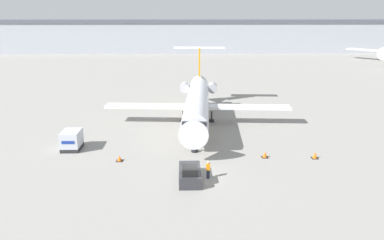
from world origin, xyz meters
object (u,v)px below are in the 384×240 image
(luggage_cart, at_px, (72,140))
(traffic_cone_mid, at_px, (315,155))
(airplane_main, at_px, (197,102))
(worker_near_tug, at_px, (208,169))
(pushback_tug, at_px, (190,174))
(traffic_cone_left, at_px, (120,158))
(traffic_cone_right, at_px, (265,154))

(luggage_cart, height_order, traffic_cone_mid, luggage_cart)
(airplane_main, height_order, luggage_cart, airplane_main)
(airplane_main, distance_m, worker_near_tug, 18.70)
(pushback_tug, xyz_separation_m, luggage_cart, (-13.89, 8.95, 0.47))
(pushback_tug, xyz_separation_m, traffic_cone_left, (-7.65, 5.11, -0.37))
(worker_near_tug, xyz_separation_m, traffic_cone_right, (6.79, 5.28, -0.59))
(luggage_cart, xyz_separation_m, traffic_cone_mid, (28.04, -3.63, -0.77))
(traffic_cone_left, distance_m, traffic_cone_right, 16.25)
(airplane_main, distance_m, pushback_tug, 19.23)
(traffic_cone_left, bearing_deg, airplane_main, 56.70)
(pushback_tug, distance_m, traffic_cone_right, 10.33)
(pushback_tug, bearing_deg, traffic_cone_mid, 20.60)
(traffic_cone_left, bearing_deg, worker_near_tug, -26.24)
(airplane_main, height_order, traffic_cone_left, airplane_main)
(worker_near_tug, xyz_separation_m, traffic_cone_left, (-9.45, 4.66, -0.64))
(airplane_main, bearing_deg, pushback_tug, -94.45)
(airplane_main, relative_size, traffic_cone_left, 40.78)
(traffic_cone_left, height_order, traffic_cone_right, traffic_cone_right)
(airplane_main, distance_m, traffic_cone_left, 16.88)
(traffic_cone_left, relative_size, traffic_cone_right, 0.98)
(traffic_cone_right, bearing_deg, worker_near_tug, -142.14)
(airplane_main, bearing_deg, traffic_cone_mid, -47.17)
(luggage_cart, relative_size, traffic_cone_right, 3.94)
(pushback_tug, height_order, traffic_cone_mid, pushback_tug)
(pushback_tug, bearing_deg, traffic_cone_left, 146.23)
(airplane_main, height_order, worker_near_tug, airplane_main)
(airplane_main, relative_size, traffic_cone_right, 40.04)
(airplane_main, relative_size, worker_near_tug, 16.49)
(luggage_cart, xyz_separation_m, worker_near_tug, (15.70, -8.50, -0.20))
(traffic_cone_right, distance_m, traffic_cone_mid, 5.58)
(pushback_tug, distance_m, traffic_cone_left, 9.21)
(traffic_cone_right, bearing_deg, traffic_cone_left, -177.83)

